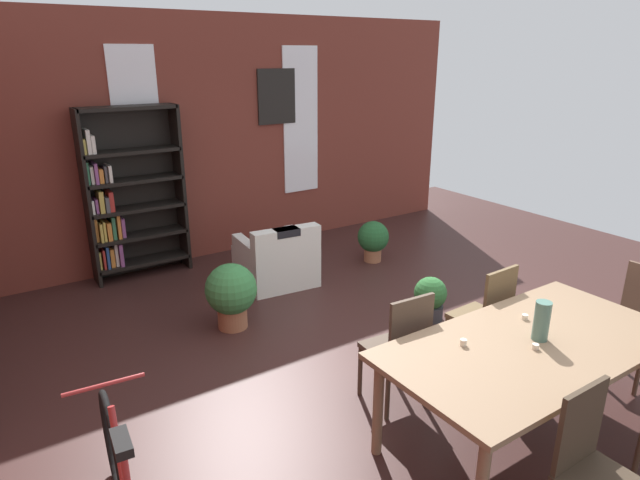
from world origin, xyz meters
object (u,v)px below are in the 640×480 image
armchair_white (277,261)px  potted_plant_corner (231,292)px  bookshelf_tall (128,197)px  potted_plant_window (430,298)px  dining_chair_head_right (637,320)px  dining_table (531,351)px  potted_plant_by_shelf (373,239)px  vase_on_table (542,321)px  dining_chair_near_left (594,468)px  dining_chair_far_right (486,314)px  dining_chair_far_left (400,346)px

armchair_white → potted_plant_corner: bearing=-141.6°
bookshelf_tall → potted_plant_window: bearing=-52.5°
dining_chair_head_right → dining_table: bearing=-179.8°
dining_chair_head_right → potted_plant_by_shelf: 3.29m
dining_chair_head_right → potted_plant_window: bearing=111.7°
dining_table → armchair_white: (-0.09, 3.35, -0.41)m
vase_on_table → dining_chair_near_left: size_ratio=0.29×
dining_table → potted_plant_window: size_ratio=4.67×
dining_chair_near_left → bookshelf_tall: bearing=100.1°
dining_table → armchair_white: bearing=91.5°
potted_plant_by_shelf → potted_plant_window: (-0.55, -1.61, -0.07)m
dining_chair_far_right → potted_plant_window: 1.00m
vase_on_table → potted_plant_window: (0.68, 1.68, -0.66)m
bookshelf_tall → potted_plant_window: 3.65m
dining_chair_near_left → potted_plant_by_shelf: dining_chair_near_left is taller
dining_chair_far_left → armchair_white: size_ratio=1.09×
dining_chair_far_right → potted_plant_window: (0.28, 0.92, -0.28)m
bookshelf_tall → potted_plant_window: (2.17, -2.83, -0.76)m
dining_chair_far_left → vase_on_table: bearing=-54.1°
potted_plant_window → potted_plant_by_shelf: bearing=71.1°
bookshelf_tall → armchair_white: (1.33, -1.16, -0.71)m
dining_chair_far_left → potted_plant_corner: size_ratio=1.43×
dining_table → potted_plant_by_shelf: (1.31, 3.29, -0.38)m
dining_chair_far_left → dining_chair_near_left: bearing=-89.8°
dining_chair_far_left → bookshelf_tall: (-0.94, 3.75, 0.48)m
potted_plant_corner → armchair_white: bearing=38.4°
dining_chair_near_left → dining_chair_far_left: (-0.00, 1.52, 0.00)m
bookshelf_tall → armchair_white: 1.90m
armchair_white → vase_on_table: bearing=-87.3°
bookshelf_tall → potted_plant_corner: bearing=-77.6°
dining_chair_near_left → potted_plant_corner: dining_chair_near_left is taller
dining_chair_near_left → potted_plant_window: bearing=63.3°
vase_on_table → potted_plant_by_shelf: size_ratio=0.51×
armchair_white → potted_plant_by_shelf: armchair_white is taller
potted_plant_corner → dining_table: bearing=-69.2°
dining_table → potted_plant_window: 1.90m
armchair_white → potted_plant_corner: armchair_white is taller
dining_chair_far_left → potted_plant_window: dining_chair_far_left is taller
dining_table → vase_on_table: vase_on_table is taller
dining_chair_far_right → dining_table: bearing=-122.0°
dining_chair_far_right → dining_chair_far_left: size_ratio=1.00×
dining_table → armchair_white: size_ratio=2.42×
dining_chair_far_left → dining_chair_far_right: bearing=-0.0°
dining_table → potted_plant_corner: (-1.00, 2.63, -0.31)m
vase_on_table → dining_chair_head_right: 1.40m
dining_chair_head_right → bookshelf_tall: bearing=122.2°
dining_chair_far_left → armchair_white: (0.39, 2.59, -0.23)m
dining_chair_head_right → potted_plant_corner: size_ratio=1.43×
dining_chair_near_left → potted_plant_corner: (-0.53, 3.39, -0.14)m
potted_plant_corner → potted_plant_window: 2.00m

